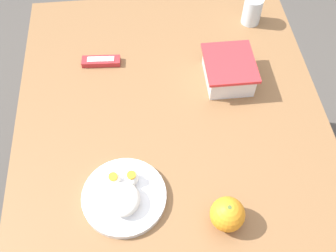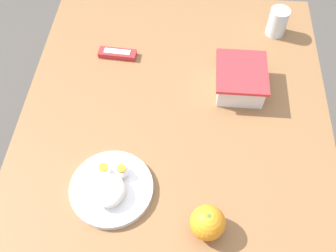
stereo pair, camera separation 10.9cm
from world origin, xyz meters
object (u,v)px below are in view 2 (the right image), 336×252
object	(u,v)px
drinking_glass	(278,22)
rice_plate	(111,188)
orange_fruit	(208,223)
candy_bar	(118,54)
food_container	(240,81)

from	to	relation	value
drinking_glass	rice_plate	bearing A→B (deg)	-36.47
drinking_glass	orange_fruit	bearing A→B (deg)	-17.15
candy_bar	rice_plate	bearing A→B (deg)	6.68
food_container	drinking_glass	size ratio (longest dim) A/B	1.79
drinking_glass	food_container	bearing A→B (deg)	-26.87
candy_bar	food_container	bearing A→B (deg)	74.65
candy_bar	orange_fruit	bearing A→B (deg)	28.16
orange_fruit	candy_bar	world-z (taller)	orange_fruit
orange_fruit	candy_bar	distance (m)	0.64
food_container	orange_fruit	distance (m)	0.46
orange_fruit	rice_plate	bearing A→B (deg)	-108.68
rice_plate	drinking_glass	distance (m)	0.78
rice_plate	candy_bar	size ratio (longest dim) A/B	1.73
rice_plate	candy_bar	xyz separation A→B (m)	(-0.48, -0.06, -0.01)
rice_plate	food_container	bearing A→B (deg)	138.05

